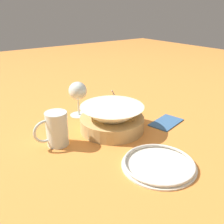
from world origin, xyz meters
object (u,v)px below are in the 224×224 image
at_px(beer_mug, 56,130).
at_px(side_plate, 159,164).
at_px(wine_glass, 78,92).
at_px(sauce_cup, 118,105).
at_px(food_basket, 112,119).

xyz_separation_m(beer_mug, side_plate, (-0.18, 0.28, -0.04)).
bearing_deg(wine_glass, sauce_cup, 166.16).
distance_m(wine_glass, beer_mug, 0.25).
distance_m(sauce_cup, side_plate, 0.44).
bearing_deg(side_plate, wine_glass, -89.43).
height_order(wine_glass, beer_mug, wine_glass).
xyz_separation_m(food_basket, beer_mug, (0.21, -0.02, 0.01)).
height_order(food_basket, side_plate, food_basket).
relative_size(beer_mug, side_plate, 0.54).
relative_size(food_basket, wine_glass, 1.63).
relative_size(wine_glass, side_plate, 0.67).
xyz_separation_m(sauce_cup, side_plate, (0.17, 0.41, -0.01)).
bearing_deg(beer_mug, food_basket, 174.28).
height_order(food_basket, beer_mug, beer_mug).
xyz_separation_m(food_basket, wine_glass, (0.03, -0.19, 0.06)).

